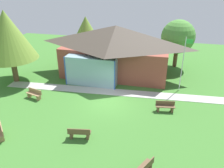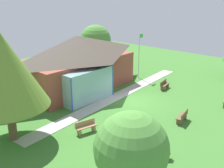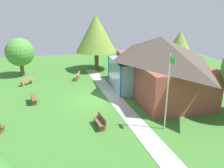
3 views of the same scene
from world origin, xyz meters
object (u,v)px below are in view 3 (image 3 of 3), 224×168
(bench_front_left, at_px, (27,81))
(bench_mid_left, at_px, (77,76))
(bench_mid_right, at_px, (100,122))
(tree_west_hedge, at_px, (96,33))
(tree_behind_pavilion_left, at_px, (180,43))
(flagpole, at_px, (168,89))
(bench_front_center, at_px, (33,98))
(tree_lawn_corner, at_px, (20,52))
(pavilion, at_px, (157,64))

(bench_front_left, relative_size, bench_mid_left, 0.88)
(bench_mid_right, bearing_deg, bench_mid_left, -6.38)
(bench_mid_right, height_order, tree_west_hedge, tree_west_hedge)
(tree_behind_pavilion_left, bearing_deg, flagpole, -31.82)
(bench_mid_right, height_order, bench_front_left, same)
(flagpole, relative_size, tree_west_hedge, 0.72)
(bench_mid_right, height_order, bench_front_center, same)
(bench_front_left, height_order, tree_behind_pavilion_left, tree_behind_pavilion_left)
(flagpole, height_order, tree_lawn_corner, flagpole)
(tree_west_hedge, bearing_deg, tree_behind_pavilion_left, 64.21)
(bench_mid_right, height_order, bench_mid_left, same)
(bench_mid_right, bearing_deg, tree_west_hedge, -17.94)
(flagpole, height_order, bench_mid_left, flagpole)
(bench_front_left, height_order, tree_lawn_corner, tree_lawn_corner)
(pavilion, distance_m, bench_mid_right, 8.93)
(bench_mid_left, bearing_deg, tree_west_hedge, -22.02)
(bench_mid_right, relative_size, tree_lawn_corner, 0.34)
(bench_front_left, distance_m, tree_behind_pavilion_left, 17.69)
(bench_mid_right, bearing_deg, tree_behind_pavilion_left, -56.57)
(tree_lawn_corner, bearing_deg, bench_front_left, 14.27)
(pavilion, relative_size, bench_mid_left, 7.65)
(bench_mid_left, height_order, tree_west_hedge, tree_west_hedge)
(tree_lawn_corner, bearing_deg, tree_west_hedge, 94.62)
(flagpole, bearing_deg, bench_mid_right, -106.57)
(bench_front_center, xyz_separation_m, tree_west_hedge, (-9.68, 7.06, 4.32))
(bench_mid_left, height_order, tree_lawn_corner, tree_lawn_corner)
(pavilion, distance_m, bench_front_left, 13.54)
(bench_front_left, distance_m, bench_mid_left, 5.35)
(tree_behind_pavilion_left, distance_m, tree_west_hedge, 10.25)
(tree_lawn_corner, xyz_separation_m, tree_behind_pavilion_left, (3.70, 18.32, 0.94))
(bench_mid_right, relative_size, tree_behind_pavilion_left, 0.29)
(pavilion, xyz_separation_m, flagpole, (6.88, -2.39, 0.08))
(bench_front_left, distance_m, tree_west_hedge, 10.28)
(bench_front_center, xyz_separation_m, tree_lawn_corner, (-8.94, -2.06, 2.45))
(flagpole, height_order, bench_front_left, flagpole)
(bench_front_center, distance_m, tree_lawn_corner, 9.50)
(tree_behind_pavilion_left, bearing_deg, bench_mid_left, -92.98)
(pavilion, relative_size, bench_front_left, 8.69)
(bench_mid_left, bearing_deg, flagpole, -144.49)
(pavilion, height_order, bench_front_center, pavilion)
(tree_lawn_corner, relative_size, tree_west_hedge, 0.64)
(bench_front_center, xyz_separation_m, tree_behind_pavilion_left, (-5.24, 16.26, 3.39))
(bench_mid_left, bearing_deg, bench_front_left, 112.22)
(bench_front_left, relative_size, tree_behind_pavilion_left, 0.26)
(pavilion, height_order, bench_mid_left, pavilion)
(tree_lawn_corner, bearing_deg, tree_behind_pavilion_left, 78.57)
(tree_behind_pavilion_left, bearing_deg, bench_mid_right, -47.23)
(pavilion, bearing_deg, bench_front_left, -111.54)
(tree_lawn_corner, height_order, tree_behind_pavilion_left, tree_behind_pavilion_left)
(pavilion, xyz_separation_m, bench_mid_left, (-5.59, -7.10, -2.33))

